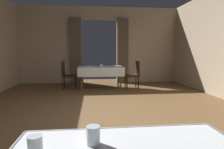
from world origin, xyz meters
TOP-DOWN VIEW (x-y plane):
  - ground at (0.00, 0.00)m, footprint 10.08×10.08m
  - wall_back at (0.00, 4.18)m, footprint 6.40×0.27m
  - dining_table_mid at (-0.01, 2.86)m, footprint 1.50×0.88m
  - chair_mid_right at (1.12, 2.79)m, footprint 0.44×0.44m
  - chair_mid_left at (-1.14, 2.90)m, footprint 0.44×0.44m
  - glass_near_b at (-0.55, -2.55)m, footprint 0.07×0.07m
  - glass_near_c at (-0.27, -2.46)m, footprint 0.08×0.08m
  - plate_mid_a at (-0.48, 2.71)m, footprint 0.18×0.18m
  - glass_mid_b at (0.00, 2.72)m, footprint 0.08×0.08m
  - plate_mid_c at (-0.42, 3.10)m, footprint 0.23×0.23m

SIDE VIEW (x-z plane):
  - ground at x=0.00m, z-range 0.00..0.00m
  - chair_mid_right at x=1.12m, z-range 0.05..0.98m
  - chair_mid_left at x=-1.14m, z-range 0.05..0.98m
  - dining_table_mid at x=-0.01m, z-range 0.28..1.03m
  - plate_mid_a at x=-0.48m, z-range 0.75..0.76m
  - plate_mid_c at x=-0.42m, z-range 0.75..0.76m
  - glass_near_b at x=-0.55m, z-range 0.75..0.85m
  - glass_mid_b at x=0.00m, z-range 0.75..0.85m
  - glass_near_c at x=-0.27m, z-range 0.75..0.85m
  - wall_back at x=0.00m, z-range 0.02..3.02m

